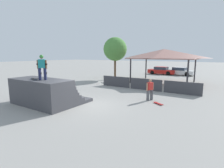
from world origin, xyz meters
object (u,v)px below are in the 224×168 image
at_px(parked_car_white, 180,71).
at_px(bystander_walking, 150,89).
at_px(skateboard_on_deck, 34,79).
at_px(tree_beside_pavilion, 115,49).
at_px(skateboard_on_ground, 158,103).
at_px(skater_on_deck, 42,66).
at_px(parked_car_red, 162,71).

bearing_deg(parked_car_white, bystander_walking, -77.63).
xyz_separation_m(skateboard_on_deck, tree_beside_pavilion, (-2.51, 13.65, 2.22)).
xyz_separation_m(skateboard_on_ground, tree_beside_pavilion, (-9.05, 9.00, 3.93)).
height_order(skater_on_deck, skateboard_on_deck, skater_on_deck).
bearing_deg(skater_on_deck, skateboard_on_ground, 1.45).
distance_m(skateboard_on_deck, bystander_walking, 7.82).
xyz_separation_m(skater_on_deck, bystander_walking, (5.07, 5.14, -1.74)).
relative_size(skater_on_deck, bystander_walking, 1.00).
height_order(bystander_walking, parked_car_red, bystander_walking).
xyz_separation_m(skateboard_on_deck, parked_car_red, (1.10, 22.66, -1.17)).
bearing_deg(bystander_walking, skateboard_on_deck, -16.49).
height_order(skateboard_on_deck, skateboard_on_ground, skateboard_on_deck).
relative_size(bystander_walking, parked_car_red, 0.34).
bearing_deg(skater_on_deck, skateboard_on_deck, 162.59).
xyz_separation_m(skater_on_deck, parked_car_white, (3.39, 22.90, -2.01)).
height_order(skateboard_on_deck, bystander_walking, skateboard_on_deck).
relative_size(skateboard_on_deck, parked_car_red, 0.19).
distance_m(skateboard_on_ground, tree_beside_pavilion, 13.35).
distance_m(bystander_walking, tree_beside_pavilion, 12.07).
relative_size(skater_on_deck, parked_car_red, 0.34).
xyz_separation_m(skateboard_on_deck, bystander_walking, (5.66, 5.32, -0.91)).
height_order(skateboard_on_ground, parked_car_white, parked_car_white).
relative_size(bystander_walking, tree_beside_pavilion, 0.28).
bearing_deg(tree_beside_pavilion, skateboard_on_ground, -44.84).
height_order(skateboard_on_ground, tree_beside_pavilion, tree_beside_pavilion).
height_order(skater_on_deck, bystander_walking, skater_on_deck).
relative_size(skateboard_on_deck, skateboard_on_ground, 1.05).
distance_m(tree_beside_pavilion, parked_car_red, 10.29).
bearing_deg(skateboard_on_ground, skater_on_deck, -110.72).
xyz_separation_m(skater_on_deck, parked_car_red, (0.52, 22.47, -2.01)).
relative_size(skateboard_on_deck, bystander_walking, 0.55).
bearing_deg(skateboard_on_deck, skateboard_on_ground, 44.39).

